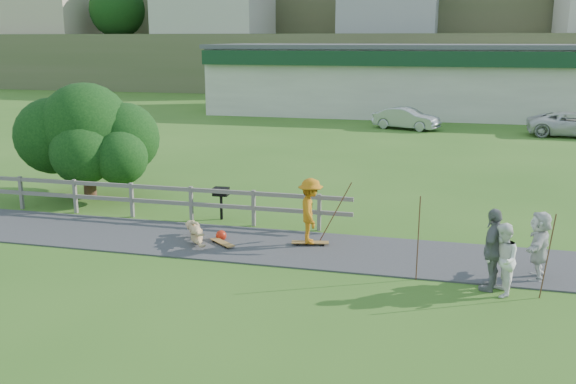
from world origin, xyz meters
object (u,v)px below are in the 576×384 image
spectator_b (493,250)px  tree (87,148)px  skater_rider (310,215)px  bbq (221,204)px  spectator_d (539,246)px  skater_fallen (196,232)px  car_white (574,124)px  car_silver (406,118)px  spectator_a (502,260)px

spectator_b → tree: 14.53m
skater_rider → bbq: bearing=43.4°
skater_rider → spectator_d: skater_rider is taller
skater_fallen → car_white: car_white is taller
skater_fallen → bbq: 2.41m
skater_fallen → car_silver: bearing=49.5°
skater_fallen → skater_rider: bearing=-22.6°
spectator_b → car_silver: size_ratio=0.46×
spectator_b → bbq: (-7.82, 3.95, -0.43)m
skater_fallen → car_silver: car_silver is taller
skater_fallen → tree: 7.14m
skater_fallen → spectator_b: bearing=-42.8°
skater_rider → skater_fallen: (-3.11, -0.48, -0.58)m
spectator_a → spectator_b: spectator_b is taller
skater_fallen → spectator_a: (7.87, -1.82, 0.51)m
car_white → skater_fallen: bearing=152.4°
tree → bbq: (5.56, -1.66, -1.24)m
spectator_a → car_white: spectator_a is taller
spectator_a → bbq: 9.06m
skater_rider → car_silver: 24.16m
spectator_d → car_silver: (-4.84, 25.25, -0.15)m
spectator_a → bbq: (-8.01, 4.22, -0.30)m
car_silver → car_white: 9.57m
car_white → car_silver: bearing=87.1°
spectator_a → car_silver: spectator_a is taller
car_white → tree: (-19.15, -19.78, 1.04)m
skater_rider → spectator_a: 5.29m
car_silver → car_white: bearing=-76.1°
spectator_b → spectator_d: (1.07, 0.93, -0.12)m
skater_rider → spectator_a: size_ratio=1.10×
spectator_d → tree: size_ratio=0.32×
spectator_b → spectator_d: size_ratio=1.14×
spectator_b → tree: bearing=-94.5°
skater_rider → car_white: 25.54m
spectator_d → skater_rider: bearing=-90.7°
car_silver → bbq: bearing=-171.7°
skater_rider → car_silver: (0.80, 24.15, -0.22)m
spectator_d → car_white: spectator_d is taller
spectator_d → car_silver: size_ratio=0.40×
spectator_a → car_silver: (-3.95, 26.45, -0.14)m
tree → car_white: bearing=45.9°
spectator_a → tree: bearing=-119.9°
skater_fallen → spectator_d: bearing=-35.5°
spectator_b → bbq: spectator_b is taller
skater_rider → car_silver: bearing=-17.9°
spectator_b → car_white: bearing=-174.6°
skater_rider → spectator_d: 5.76m
skater_rider → spectator_b: bearing=-130.0°
skater_rider → bbq: skater_rider is taller
skater_rider → spectator_a: (4.76, -2.30, -0.08)m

